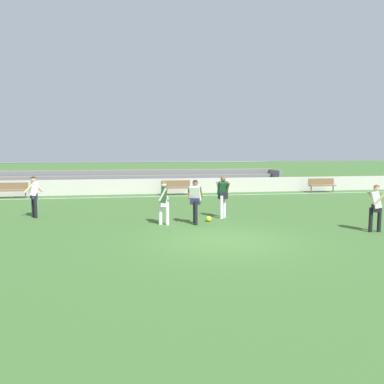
% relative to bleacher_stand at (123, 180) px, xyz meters
% --- Properties ---
extents(ground_plane, '(160.00, 160.00, 0.00)m').
position_rel_bleacher_stand_xyz_m(ground_plane, '(3.15, -15.12, -0.79)').
color(ground_plane, '#3D662D').
extents(field_line_sideline, '(44.00, 0.12, 0.01)m').
position_rel_bleacher_stand_xyz_m(field_line_sideline, '(3.15, -3.32, -0.78)').
color(field_line_sideline, white).
rests_on(field_line_sideline, ground).
extents(sideline_wall, '(48.00, 0.16, 0.96)m').
position_rel_bleacher_stand_xyz_m(sideline_wall, '(3.15, -1.84, -0.31)').
color(sideline_wall, '#BCB7AD').
rests_on(sideline_wall, ground).
extents(bleacher_stand, '(21.63, 2.56, 1.95)m').
position_rel_bleacher_stand_xyz_m(bleacher_stand, '(0.00, 0.00, 0.00)').
color(bleacher_stand, '#897051').
rests_on(bleacher_stand, ground).
extents(bench_near_wall_gap, '(1.80, 0.40, 0.90)m').
position_rel_bleacher_stand_xyz_m(bench_near_wall_gap, '(3.21, -2.78, -0.24)').
color(bench_near_wall_gap, brown).
rests_on(bench_near_wall_gap, ground).
extents(bench_centre_sideline, '(1.80, 0.40, 0.90)m').
position_rel_bleacher_stand_xyz_m(bench_centre_sideline, '(-6.39, -2.78, -0.24)').
color(bench_centre_sideline, brown).
rests_on(bench_centre_sideline, ground).
extents(bench_far_right, '(1.80, 0.40, 0.90)m').
position_rel_bleacher_stand_xyz_m(bench_far_right, '(12.95, -2.78, -0.24)').
color(bench_far_right, brown).
rests_on(bench_far_right, ground).
extents(player_white_wide_left, '(0.62, 0.51, 1.68)m').
position_rel_bleacher_stand_xyz_m(player_white_wide_left, '(2.72, -12.40, 0.22)').
color(player_white_wide_left, black).
rests_on(player_white_wide_left, ground).
extents(player_dark_dropping_back, '(0.45, 0.59, 1.72)m').
position_rel_bleacher_stand_xyz_m(player_dark_dropping_back, '(4.07, -11.26, 0.25)').
color(player_dark_dropping_back, white).
rests_on(player_dark_dropping_back, ground).
extents(player_white_on_ball, '(0.71, 0.51, 1.72)m').
position_rel_bleacher_stand_xyz_m(player_white_on_ball, '(-3.58, -9.87, 0.24)').
color(player_white_on_ball, black).
rests_on(player_white_on_ball, ground).
extents(player_dark_deep_cover, '(0.43, 0.49, 1.64)m').
position_rel_bleacher_stand_xyz_m(player_dark_deep_cover, '(1.54, -12.32, 0.18)').
color(player_dark_deep_cover, white).
rests_on(player_dark_deep_cover, ground).
extents(player_white_challenging, '(0.47, 0.63, 1.63)m').
position_rel_bleacher_stand_xyz_m(player_white_challenging, '(8.52, -14.78, 0.18)').
color(player_white_challenging, black).
rests_on(player_white_challenging, ground).
extents(soccer_ball, '(0.22, 0.22, 0.22)m').
position_rel_bleacher_stand_xyz_m(soccer_ball, '(3.33, -11.95, -0.68)').
color(soccer_ball, yellow).
rests_on(soccer_ball, ground).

